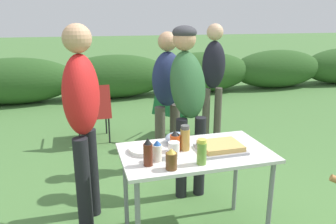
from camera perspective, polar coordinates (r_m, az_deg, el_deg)
name	(u,v)px	position (r m, az deg, el deg)	size (l,w,h in m)	color
shrub_hedge	(116,76)	(7.20, -9.13, 6.15)	(14.40, 0.90, 0.93)	#2D5623
folding_table	(195,161)	(2.48, 4.74, -8.44)	(1.10, 0.64, 0.74)	silver
food_tray	(221,147)	(2.47, 9.15, -6.07)	(0.33, 0.28, 0.06)	#9E9EA3
plate_stack	(145,149)	(2.43, -3.98, -6.52)	(0.25, 0.25, 0.03)	white
mixing_bowl	(178,138)	(2.57, 1.71, -4.57)	(0.20, 0.20, 0.08)	#99B2CC
paper_cup_stack	(174,150)	(2.30, 1.03, -6.65)	(0.08, 0.08, 0.12)	white
mayo_bottle	(157,151)	(2.25, -1.88, -6.83)	(0.07, 0.07, 0.15)	silver
bbq_sauce_bottle	(148,152)	(2.18, -3.51, -7.05)	(0.06, 0.06, 0.19)	#562314
beer_bottle	(171,159)	(2.13, 0.59, -8.26)	(0.07, 0.07, 0.14)	brown
hot_sauce_bottle	(175,141)	(2.41, 1.24, -5.15)	(0.08, 0.08, 0.16)	#CC4214
relish_jar	(202,152)	(2.21, 5.89, -6.94)	(0.06, 0.06, 0.18)	olive
spice_jar	(185,138)	(2.43, 2.97, -4.55)	(0.07, 0.07, 0.19)	#B2893D
standing_person_in_dark_puffer	(188,90)	(3.09, 3.45, 3.78)	(0.34, 0.47, 1.62)	black
standing_person_with_beanie	(82,110)	(2.65, -14.69, 0.32)	(0.39, 0.45, 1.65)	black
standing_person_in_navy_coat	(213,72)	(4.40, 7.92, 6.86)	(0.32, 0.23, 1.62)	#4C473D
standing_person_in_red_jacket	(168,90)	(3.60, -0.08, 3.94)	(0.42, 0.35, 1.55)	#4C473D
camp_chair_green_behind_table	(93,110)	(4.61, -12.96, 0.33)	(0.49, 0.60, 0.83)	maroon
camp_chair_near_hedge	(175,108)	(4.62, 1.24, 0.79)	(0.74, 0.74, 0.83)	#19602D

